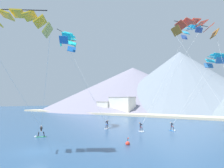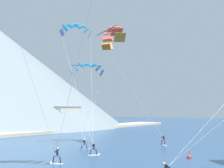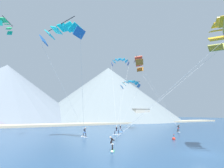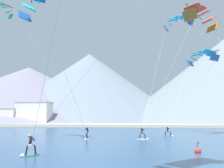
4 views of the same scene
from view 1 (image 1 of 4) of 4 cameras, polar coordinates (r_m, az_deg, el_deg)
The scene contains 17 objects.
ground_plane at distance 25.84m, azimuth -19.11°, elevation -16.31°, with size 400.00×400.00×0.00m, color navy.
kitesurfer_near_trail at distance 35.39m, azimuth -18.36°, elevation -12.18°, with size 1.27×1.68×1.76m.
kitesurfer_mid_center at distance 41.92m, azimuth 15.59°, elevation -11.09°, with size 1.66×1.31×1.64m.
kitesurfer_far_left at distance 43.59m, azimuth -1.23°, elevation -10.84°, with size 0.92×1.78×1.83m.
kitesurfer_far_right at distance 39.49m, azimuth 7.71°, elevation -11.57°, with size 1.67×1.30×1.72m.
parafoil_kite_near_lead at distance 40.63m, azimuth 20.87°, elevation 13.85°, with size 9.97×9.52×17.80m.
parafoil_kite_near_trail at distance 24.16m, azimuth -23.33°, elevation 14.82°, with size 11.61×11.83×12.81m.
parafoil_kite_mid_center at distance 45.16m, azimuth 25.27°, elevation 5.92°, with size 9.09×7.63×12.87m.
parafoil_kite_far_left at distance 45.80m, azimuth -11.03°, elevation 11.19°, with size 9.18×8.36×17.55m.
parafoil_kite_far_right at distance 46.83m, azimuth 19.95°, elevation 12.99°, with size 8.95×10.68×18.92m.
parafoil_kite_distant_high_outer at distance 57.05m, azimuth -11.40°, elevation 10.58°, with size 2.36×4.09×1.87m.
race_marker_buoy at distance 27.97m, azimuth 4.12°, elevation -15.28°, with size 0.56×0.56×1.02m.
shoreline_strip at distance 73.51m, azimuth 21.22°, elevation -8.12°, with size 180.00×10.00×0.70m, color beige.
shore_building_harbour_front at distance 91.32m, azimuth 2.64°, elevation -5.61°, with size 10.39×5.81×7.15m.
shore_building_promenade_mid at distance 95.18m, azimuth -1.71°, elevation -6.15°, with size 6.40×4.84×5.23m.
mountain_peak_west_ridge at distance 129.22m, azimuth 17.42°, elevation 0.78°, with size 91.51×91.51×33.57m.
mountain_peak_east_shoulder at distance 142.23m, azimuth 5.48°, elevation -1.16°, with size 115.32×115.32×27.18m.
Camera 1 is at (21.07, -13.95, 5.41)m, focal length 35.00 mm.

